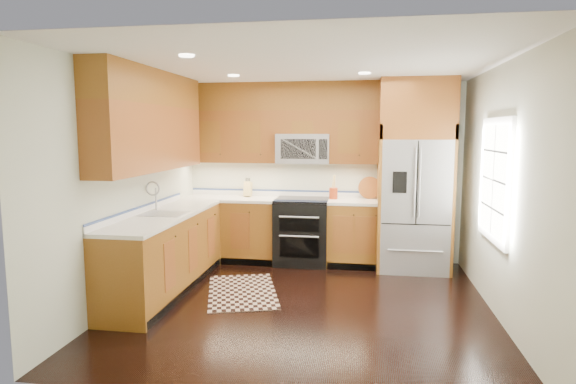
% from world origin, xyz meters
% --- Properties ---
extents(ground, '(4.00, 4.00, 0.00)m').
position_xyz_m(ground, '(0.00, 0.00, 0.00)').
color(ground, black).
rests_on(ground, ground).
extents(wall_back, '(4.00, 0.02, 2.60)m').
position_xyz_m(wall_back, '(0.00, 2.00, 1.30)').
color(wall_back, silver).
rests_on(wall_back, ground).
extents(wall_left, '(0.02, 4.00, 2.60)m').
position_xyz_m(wall_left, '(-2.00, 0.00, 1.30)').
color(wall_left, silver).
rests_on(wall_left, ground).
extents(wall_right, '(0.02, 4.00, 2.60)m').
position_xyz_m(wall_right, '(2.00, 0.00, 1.30)').
color(wall_right, silver).
rests_on(wall_right, ground).
extents(window, '(0.04, 1.10, 1.30)m').
position_xyz_m(window, '(1.98, 0.20, 1.40)').
color(window, white).
rests_on(window, ground).
extents(base_cabinets, '(2.85, 3.00, 0.90)m').
position_xyz_m(base_cabinets, '(-1.23, 0.90, 0.45)').
color(base_cabinets, brown).
rests_on(base_cabinets, ground).
extents(countertop, '(2.86, 3.01, 0.04)m').
position_xyz_m(countertop, '(-1.09, 1.01, 0.92)').
color(countertop, silver).
rests_on(countertop, base_cabinets).
extents(upper_cabinets, '(2.85, 3.00, 1.15)m').
position_xyz_m(upper_cabinets, '(-1.15, 1.09, 2.02)').
color(upper_cabinets, brown).
rests_on(upper_cabinets, ground).
extents(range, '(0.76, 0.67, 0.95)m').
position_xyz_m(range, '(-0.25, 1.67, 0.47)').
color(range, black).
rests_on(range, ground).
extents(microwave, '(0.76, 0.40, 0.42)m').
position_xyz_m(microwave, '(-0.25, 1.80, 1.66)').
color(microwave, '#B2B2B7').
rests_on(microwave, ground).
extents(refrigerator, '(0.98, 0.75, 2.60)m').
position_xyz_m(refrigerator, '(1.30, 1.63, 1.30)').
color(refrigerator, '#B2B2B7').
rests_on(refrigerator, ground).
extents(sink_faucet, '(0.54, 0.44, 0.37)m').
position_xyz_m(sink_faucet, '(-1.73, 0.23, 0.99)').
color(sink_faucet, '#B2B2B7').
rests_on(sink_faucet, countertop).
extents(rug, '(1.13, 1.48, 0.01)m').
position_xyz_m(rug, '(-0.79, 0.30, 0.01)').
color(rug, black).
rests_on(rug, ground).
extents(knife_block, '(0.10, 0.14, 0.28)m').
position_xyz_m(knife_block, '(-1.09, 1.85, 1.05)').
color(knife_block, tan).
rests_on(knife_block, countertop).
extents(utensil_crock, '(0.16, 0.16, 0.34)m').
position_xyz_m(utensil_crock, '(0.19, 1.77, 1.06)').
color(utensil_crock, '#983212').
rests_on(utensil_crock, countertop).
extents(cutting_board, '(0.34, 0.34, 0.02)m').
position_xyz_m(cutting_board, '(0.70, 1.89, 0.95)').
color(cutting_board, brown).
rests_on(cutting_board, countertop).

